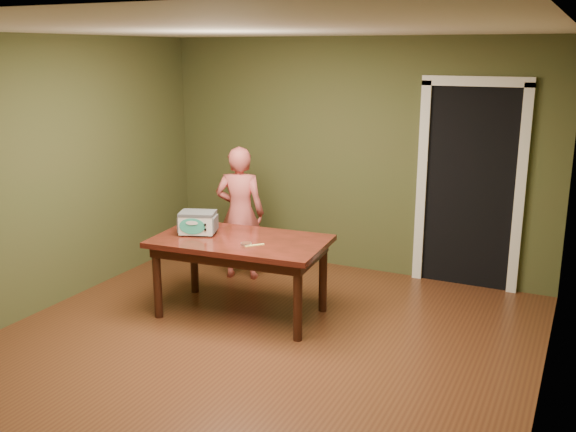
% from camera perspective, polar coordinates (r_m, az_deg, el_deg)
% --- Properties ---
extents(floor, '(5.00, 5.00, 0.00)m').
position_cam_1_polar(floor, '(5.44, -3.82, -12.25)').
color(floor, '#582F19').
rests_on(floor, ground).
extents(room_shell, '(4.52, 5.02, 2.61)m').
position_cam_1_polar(room_shell, '(4.92, -4.16, 5.80)').
color(room_shell, '#454525').
rests_on(room_shell, ground).
extents(doorway, '(1.10, 0.66, 2.25)m').
position_cam_1_polar(doorway, '(7.22, 16.27, 2.82)').
color(doorway, black).
rests_on(doorway, ground).
extents(dining_table, '(1.67, 1.03, 0.75)m').
position_cam_1_polar(dining_table, '(6.01, -4.24, -2.94)').
color(dining_table, '#34130B').
rests_on(dining_table, floor).
extents(toy_oven, '(0.40, 0.33, 0.22)m').
position_cam_1_polar(toy_oven, '(6.15, -8.02, -0.53)').
color(toy_oven, '#4C4F54').
rests_on(toy_oven, dining_table).
extents(baking_pan, '(0.10, 0.10, 0.02)m').
position_cam_1_polar(baking_pan, '(5.78, -3.74, -2.48)').
color(baking_pan, silver).
rests_on(baking_pan, dining_table).
extents(spatula, '(0.14, 0.15, 0.01)m').
position_cam_1_polar(spatula, '(5.76, -2.99, -2.61)').
color(spatula, '#FFE56E').
rests_on(spatula, dining_table).
extents(child, '(0.61, 0.49, 1.46)m').
position_cam_1_polar(child, '(6.99, -4.28, 0.26)').
color(child, '#C65551').
rests_on(child, floor).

